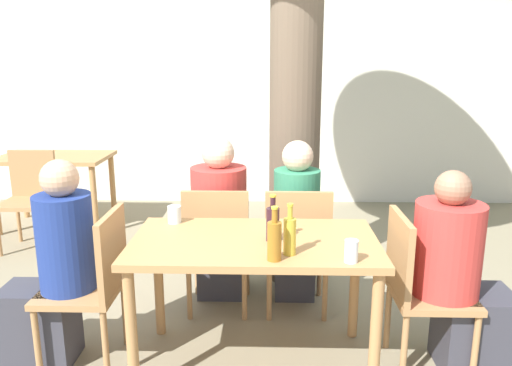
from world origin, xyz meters
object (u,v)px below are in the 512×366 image
Objects in this scene: person_seated_1 at (460,282)px; drinking_glass_1 at (351,251)px; amber_bottle_0 at (274,240)px; drinking_glass_0 at (174,214)px; patio_chair_3 at (297,243)px; oil_cruet_1 at (290,235)px; person_seated_0 at (53,276)px; patio_chair_4 at (29,193)px; patio_chair_0 at (94,279)px; patio_chair_2 at (217,242)px; person_seated_3 at (295,229)px; patio_chair_1 at (417,283)px; person_seated_2 at (221,226)px; dining_table_back at (54,166)px; dining_table_front at (255,256)px; wine_bottle_2 at (273,223)px.

person_seated_1 is 0.80m from drinking_glass_1.
amber_bottle_0 is 0.84m from drinking_glass_0.
patio_chair_3 is 3.40× the size of oil_cruet_1.
person_seated_0 reaches higher than oil_cruet_1.
patio_chair_0 is at bearing -55.97° from patio_chair_4.
patio_chair_2 is 0.76× the size of person_seated_3.
drinking_glass_1 is (2.68, -2.19, 0.31)m from patio_chair_4.
drinking_glass_1 is at bearing 125.27° from patio_chair_1.
person_seated_2 is 0.55m from person_seated_3.
patio_chair_2 and patio_chair_4 have the same top height.
dining_table_back is at bearing -33.41° from person_seated_3.
dining_table_front is 13.02× the size of drinking_glass_0.
patio_chair_0 is 1.84m from patio_chair_1.
dining_table_front is 0.37m from amber_bottle_0.
dining_table_back is 1.24× the size of patio_chair_4.
patio_chair_1 is at bearing 90.00° from person_seated_1.
drinking_glass_0 is at bearing -43.40° from patio_chair_4.
person_seated_3 reaches higher than patio_chair_2.
dining_table_back is 4.16m from person_seated_1.
person_seated_1 reaches higher than wine_bottle_2.
wine_bottle_2 is (-0.17, -0.87, 0.33)m from person_seated_3.
person_seated_3 is (1.43, 0.85, -0.00)m from person_seated_0.
dining_table_back is 10.76× the size of drinking_glass_0.
oil_cruet_1 is 0.22m from wine_bottle_2.
patio_chair_3 is at bearing 113.25° from person_seated_0.
person_seated_0 reaches higher than drinking_glass_0.
person_seated_2 reaches higher than drinking_glass_1.
wine_bottle_2 is (-0.17, -0.63, 0.35)m from patio_chair_3.
dining_table_front is 0.69m from patio_chair_3.
patio_chair_1 reaches higher than drinking_glass_1.
person_seated_2 reaches higher than patio_chair_3.
dining_table_front is at bearing 90.00° from person_seated_1.
patio_chair_1 is 1.48m from drinking_glass_0.
drinking_glass_0 is at bearing 136.33° from amber_bottle_0.
person_seated_3 is at bearing -179.09° from person_seated_2.
patio_chair_3 is at bearing 157.39° from person_seated_2.
person_seated_3 is (-0.88, 0.85, 0.01)m from person_seated_1.
patio_chair_1 is 0.76× the size of person_seated_3.
drinking_glass_0 is (-1.65, 0.28, 0.30)m from person_seated_1.
dining_table_front is at bearing 108.03° from person_seated_2.
patio_chair_4 is 0.76× the size of person_seated_3.
oil_cruet_1 reaches higher than wine_bottle_2.
patio_chair_4 reaches higher than drinking_glass_0.
patio_chair_1 is 3.64m from patio_chair_4.
amber_bottle_0 reaches higher than patio_chair_4.
dining_table_back is 1.24× the size of patio_chair_0.
patio_chair_3 is at bearing -37.08° from dining_table_back.
amber_bottle_0 is at bearing -135.07° from oil_cruet_1.
person_seated_3 is (0.55, 0.24, 0.02)m from patio_chair_2.
dining_table_front is 5.09× the size of oil_cruet_1.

